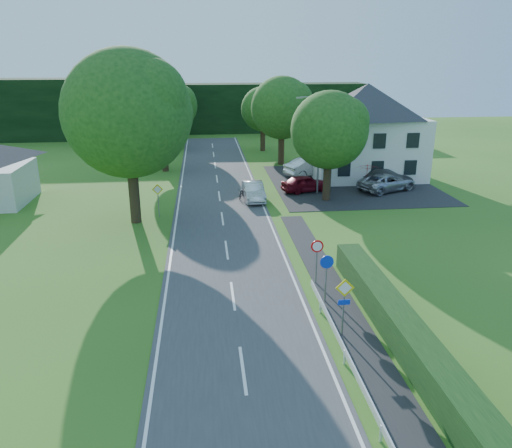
{
  "coord_description": "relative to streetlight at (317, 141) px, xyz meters",
  "views": [
    {
      "loc": [
        -1.19,
        -9.69,
        11.11
      ],
      "look_at": [
        1.59,
        16.36,
        2.17
      ],
      "focal_mm": 35.0,
      "sensor_mm": 36.0,
      "label": 1
    }
  ],
  "objects": [
    {
      "name": "moving_car",
      "position": [
        -5.36,
        -1.4,
        -3.71
      ],
      "size": [
        1.63,
        4.37,
        1.43
      ],
      "primitive_type": "imported",
      "rotation": [
        0.0,
        0.0,
        0.03
      ],
      "color": "silver",
      "rests_on": "road"
    },
    {
      "name": "tree_right_back",
      "position": [
        -2.06,
        20.0,
        -0.68
      ],
      "size": [
        6.2,
        6.2,
        7.56
      ],
      "primitive_type": null,
      "color": "#1A4615",
      "rests_on": "ground"
    },
    {
      "name": "treeline_right",
      "position": [
        -0.06,
        36.0,
        -0.96
      ],
      "size": [
        30.0,
        5.0,
        7.0
      ],
      "primitive_type": "cube",
      "color": "black",
      "rests_on": "ground"
    },
    {
      "name": "parking_pad",
      "position": [
        3.94,
        3.0,
        -4.44
      ],
      "size": [
        14.0,
        16.0,
        0.04
      ],
      "primitive_type": "cube",
      "color": "black",
      "rests_on": "ground"
    },
    {
      "name": "motorcycle",
      "position": [
        -6.26,
        -0.84,
        -3.98
      ],
      "size": [
        1.05,
        1.77,
        0.88
      ],
      "primitive_type": "imported",
      "rotation": [
        0.0,
        0.0,
        -0.3
      ],
      "color": "black",
      "rests_on": "road"
    },
    {
      "name": "treeline_left",
      "position": [
        -36.06,
        32.0,
        -0.46
      ],
      "size": [
        44.0,
        6.0,
        8.0
      ],
      "primitive_type": "cube",
      "color": "black",
      "rests_on": "ground"
    },
    {
      "name": "tree_right_mid",
      "position": [
        0.44,
        -2.0,
        -0.17
      ],
      "size": [
        7.0,
        7.0,
        8.58
      ],
      "primitive_type": null,
      "color": "#1A4615",
      "rests_on": "ground"
    },
    {
      "name": "line_edge_right",
      "position": [
        -4.81,
        -10.0,
        -4.42
      ],
      "size": [
        0.12,
        80.0,
        0.01
      ],
      "primitive_type": "cube",
      "color": "white",
      "rests_on": "road"
    },
    {
      "name": "tree_left_back",
      "position": [
        -12.56,
        22.0,
        -0.43
      ],
      "size": [
        6.6,
        6.6,
        8.07
      ],
      "primitive_type": null,
      "color": "#1A4615",
      "rests_on": "ground"
    },
    {
      "name": "tree_right_far",
      "position": [
        -1.06,
        12.0,
        0.08
      ],
      "size": [
        7.4,
        7.4,
        9.09
      ],
      "primitive_type": null,
      "color": "#1A4615",
      "rests_on": "ground"
    },
    {
      "name": "parked_car_red",
      "position": [
        -0.73,
        0.66,
        -3.72
      ],
      "size": [
        4.41,
        2.69,
        1.4
      ],
      "primitive_type": "imported",
      "rotation": [
        0.0,
        0.0,
        1.84
      ],
      "color": "maroon",
      "rests_on": "parking_pad"
    },
    {
      "name": "parked_car_silver_b",
      "position": [
        6.24,
        0.22,
        -3.7
      ],
      "size": [
        5.73,
        4.34,
        1.45
      ],
      "primitive_type": "imported",
      "rotation": [
        0.0,
        0.0,
        2.0
      ],
      "color": "#ADADB4",
      "rests_on": "parking_pad"
    },
    {
      "name": "parked_car_silver_a",
      "position": [
        0.91,
        6.27,
        -3.57
      ],
      "size": [
        5.49,
        3.82,
        1.71
      ],
      "primitive_type": "imported",
      "rotation": [
        0.0,
        0.0,
        2.0
      ],
      "color": "silver",
      "rests_on": "parking_pad"
    },
    {
      "name": "road",
      "position": [
        -8.06,
        -10.0,
        -4.44
      ],
      "size": [
        7.0,
        80.0,
        0.04
      ],
      "primitive_type": "cube",
      "color": "#3D3D40",
      "rests_on": "ground"
    },
    {
      "name": "line_edge_left",
      "position": [
        -11.31,
        -10.0,
        -4.42
      ],
      "size": [
        0.12,
        80.0,
        0.01
      ],
      "primitive_type": "cube",
      "color": "white",
      "rests_on": "road"
    },
    {
      "name": "parked_car_grey",
      "position": [
        6.64,
        2.0,
        -3.66
      ],
      "size": [
        5.58,
        4.59,
        1.52
      ],
      "primitive_type": "imported",
      "rotation": [
        0.0,
        0.0,
        1.01
      ],
      "color": "#545559",
      "rests_on": "parking_pad"
    },
    {
      "name": "parasol",
      "position": [
        4.98,
        1.85,
        -3.43
      ],
      "size": [
        2.58,
        2.61,
        1.99
      ],
      "primitive_type": "imported",
      "rotation": [
        0.0,
        0.0,
        -0.21
      ],
      "color": "red",
      "rests_on": "parking_pad"
    },
    {
      "name": "sign_priority_left",
      "position": [
        -12.56,
        -5.02,
        -2.75
      ],
      "size": [
        0.78,
        0.09,
        2.44
      ],
      "color": "slate",
      "rests_on": "ground"
    },
    {
      "name": "sign_priority_right",
      "position": [
        -3.76,
        -22.02,
        -2.67
      ],
      "size": [
        0.78,
        0.09,
        2.59
      ],
      "color": "slate",
      "rests_on": "ground"
    },
    {
      "name": "house_white",
      "position": [
        5.94,
        6.0,
        -0.06
      ],
      "size": [
        10.6,
        8.4,
        8.6
      ],
      "color": "silver",
      "rests_on": "ground"
    },
    {
      "name": "footpath",
      "position": [
        -3.11,
        -28.0,
        -4.44
      ],
      "size": [
        1.5,
        44.0,
        0.04
      ],
      "primitive_type": "cube",
      "color": "black",
      "rests_on": "ground"
    },
    {
      "name": "tree_main",
      "position": [
        -14.06,
        -6.0,
        1.36
      ],
      "size": [
        9.4,
        9.4,
        11.64
      ],
      "primitive_type": null,
      "color": "#1A4615",
      "rests_on": "ground"
    },
    {
      "name": "line_centre",
      "position": [
        -8.06,
        -10.0,
        -4.42
      ],
      "size": [
        0.12,
        80.0,
        0.01
      ],
      "primitive_type": null,
      "color": "white",
      "rests_on": "road"
    },
    {
      "name": "tree_left_far",
      "position": [
        -13.06,
        10.0,
        -0.17
      ],
      "size": [
        7.0,
        7.0,
        8.58
      ],
      "primitive_type": null,
      "color": "#1A4615",
      "rests_on": "ground"
    },
    {
      "name": "sign_roundabout",
      "position": [
        -3.76,
        -19.02,
        -2.79
      ],
      "size": [
        0.64,
        0.08,
        2.37
      ],
      "color": "slate",
      "rests_on": "ground"
    },
    {
      "name": "sign_speed_limit",
      "position": [
        -3.76,
        -17.03,
        -2.7
      ],
      "size": [
        0.64,
        0.11,
        2.37
      ],
      "color": "slate",
      "rests_on": "ground"
    },
    {
      "name": "streetlight",
      "position": [
        0.0,
        0.0,
        0.0
      ],
      "size": [
        2.03,
        0.18,
        8.0
      ],
      "color": "slate",
      "rests_on": "ground"
    }
  ]
}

